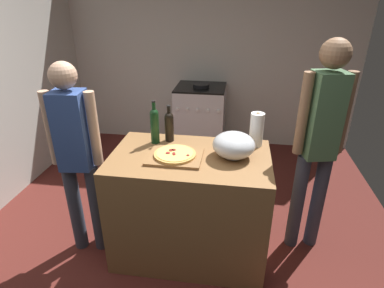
{
  "coord_description": "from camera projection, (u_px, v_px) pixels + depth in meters",
  "views": [
    {
      "loc": [
        0.54,
        -1.52,
        2.0
      ],
      "look_at": [
        0.21,
        0.66,
        0.96
      ],
      "focal_mm": 29.6,
      "sensor_mm": 36.0,
      "label": 1
    }
  ],
  "objects": [
    {
      "name": "ground_plane",
      "position": [
        184.0,
        192.0,
        3.56
      ],
      "size": [
        4.21,
        3.44,
        0.02
      ],
      "primitive_type": "cube",
      "color": "#511E19"
    },
    {
      "name": "kitchen_wall_rear",
      "position": [
        201.0,
        51.0,
        4.31
      ],
      "size": [
        4.21,
        0.1,
        2.6
      ],
      "primitive_type": "cube",
      "color": "#BCB7AD",
      "rests_on": "ground_plane"
    },
    {
      "name": "kitchen_wall_left",
      "position": [
        4.0,
        70.0,
        3.24
      ],
      "size": [
        0.1,
        3.44,
        2.6
      ],
      "primitive_type": "cube",
      "color": "#BCB7AD",
      "rests_on": "ground_plane"
    },
    {
      "name": "counter",
      "position": [
        190.0,
        205.0,
        2.57
      ],
      "size": [
        1.2,
        0.74,
        0.91
      ],
      "primitive_type": "cube",
      "color": "olive",
      "rests_on": "ground_plane"
    },
    {
      "name": "cutting_board",
      "position": [
        175.0,
        157.0,
        2.34
      ],
      "size": [
        0.4,
        0.32,
        0.02
      ],
      "primitive_type": "cube",
      "color": "olive",
      "rests_on": "counter"
    },
    {
      "name": "pizza",
      "position": [
        175.0,
        154.0,
        2.33
      ],
      "size": [
        0.31,
        0.31,
        0.03
      ],
      "color": "tan",
      "rests_on": "cutting_board"
    },
    {
      "name": "mixing_bowl",
      "position": [
        234.0,
        145.0,
        2.32
      ],
      "size": [
        0.31,
        0.31,
        0.19
      ],
      "color": "#B2B2B7",
      "rests_on": "counter"
    },
    {
      "name": "paper_towel_roll",
      "position": [
        257.0,
        130.0,
        2.48
      ],
      "size": [
        0.11,
        0.11,
        0.27
      ],
      "color": "white",
      "rests_on": "counter"
    },
    {
      "name": "wine_bottle_dark",
      "position": [
        169.0,
        125.0,
        2.56
      ],
      "size": [
        0.07,
        0.07,
        0.3
      ],
      "color": "black",
      "rests_on": "counter"
    },
    {
      "name": "wine_bottle_amber",
      "position": [
        155.0,
        124.0,
        2.52
      ],
      "size": [
        0.07,
        0.07,
        0.36
      ],
      "color": "#143819",
      "rests_on": "counter"
    },
    {
      "name": "stove",
      "position": [
        200.0,
        119.0,
        4.3
      ],
      "size": [
        0.64,
        0.62,
        0.96
      ],
      "color": "#B7B7BC",
      "rests_on": "ground_plane"
    },
    {
      "name": "person_in_stripes",
      "position": [
        76.0,
        152.0,
        2.4
      ],
      "size": [
        0.39,
        0.22,
        1.6
      ],
      "color": "#383D4C",
      "rests_on": "ground_plane"
    },
    {
      "name": "person_in_red",
      "position": [
        319.0,
        138.0,
        2.39
      ],
      "size": [
        0.38,
        0.24,
        1.75
      ],
      "color": "#383D4C",
      "rests_on": "ground_plane"
    }
  ]
}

